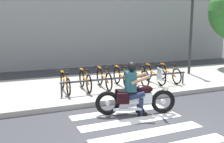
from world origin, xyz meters
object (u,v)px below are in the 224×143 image
at_px(street_lamp, 191,25).
at_px(bicycle_3, 122,77).
at_px(motorcycle, 136,98).
at_px(bicycle_0, 65,82).
at_px(rider, 133,84).
at_px(bicycle_5, 154,74).
at_px(bicycle_1, 85,80).
at_px(bike_rack, 128,78).
at_px(bicycle_6, 169,73).
at_px(bicycle_2, 104,78).
at_px(bicycle_4, 138,75).

bearing_deg(street_lamp, bicycle_3, -164.86).
xyz_separation_m(motorcycle, bicycle_0, (-1.36, 2.56, 0.02)).
distance_m(rider, street_lamp, 6.31).
distance_m(motorcycle, bicycle_5, 3.37).
bearing_deg(rider, bicycle_1, 102.78).
bearing_deg(bicycle_3, street_lamp, 15.14).
xyz_separation_m(bicycle_5, bike_rack, (-1.42, -0.55, 0.07)).
bearing_deg(bicycle_0, bicycle_6, -0.01).
height_order(bicycle_3, bicycle_5, bicycle_3).
bearing_deg(bicycle_3, bicycle_5, 0.02).
xyz_separation_m(bicycle_0, bicycle_5, (3.56, -0.00, 0.02)).
bearing_deg(bicycle_6, bicycle_3, -179.97).
bearing_deg(motorcycle, bike_rack, 68.73).
relative_size(rider, bicycle_5, 0.85).
height_order(bicycle_2, bicycle_6, bicycle_2).
bearing_deg(bicycle_4, bicycle_6, 0.02).
bearing_deg(bicycle_4, rider, -121.72).
height_order(bicycle_5, street_lamp, street_lamp).
bearing_deg(bicycle_5, street_lamp, 22.62).
bearing_deg(rider, bicycle_5, 48.02).
relative_size(bicycle_4, bike_rack, 0.35).
xyz_separation_m(bicycle_0, bike_rack, (2.14, -0.56, 0.09)).
relative_size(bicycle_0, bike_rack, 0.34).
bearing_deg(bicycle_5, rider, -131.98).
height_order(rider, street_lamp, street_lamp).
xyz_separation_m(motorcycle, street_lamp, (4.84, 3.65, 1.96)).
relative_size(rider, bicycle_3, 0.89).
distance_m(bicycle_1, bike_rack, 1.53).
xyz_separation_m(bicycle_3, street_lamp, (4.06, 1.10, 1.92)).
height_order(bicycle_2, bicycle_3, same).
relative_size(bicycle_6, bike_rack, 0.34).
bearing_deg(rider, bike_rack, 66.69).
height_order(bicycle_1, bicycle_2, bicycle_2).
xyz_separation_m(bicycle_2, bike_rack, (0.71, -0.55, 0.06)).
bearing_deg(rider, bicycle_2, 86.86).
xyz_separation_m(bicycle_1, bicycle_5, (2.85, 0.00, 0.00)).
relative_size(bicycle_5, street_lamp, 0.43).
relative_size(bicycle_4, street_lamp, 0.43).
xyz_separation_m(motorcycle, bicycle_5, (2.20, 2.55, 0.04)).
height_order(bicycle_2, street_lamp, street_lamp).
bearing_deg(bicycle_6, motorcycle, -138.77).
bearing_deg(bicycle_6, bicycle_1, -179.99).
bearing_deg(motorcycle, bicycle_6, 41.23).
relative_size(bicycle_2, street_lamp, 0.42).
height_order(bicycle_1, bicycle_4, bicycle_4).
height_order(motorcycle, bike_rack, motorcycle).
distance_m(motorcycle, street_lamp, 6.37).
xyz_separation_m(bicycle_2, street_lamp, (4.77, 1.10, 1.92)).
height_order(rider, bicycle_3, rider).
bearing_deg(street_lamp, bicycle_6, -150.27).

